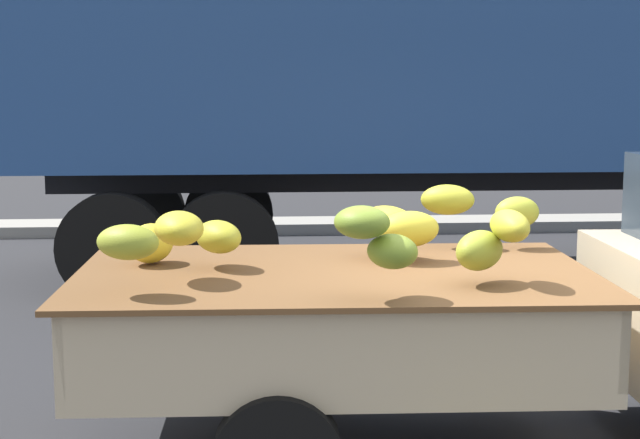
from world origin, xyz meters
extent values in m
cube|color=gray|center=(0.00, 8.38, 0.08)|extent=(80.00, 0.80, 0.16)
cube|color=#CCB793|center=(-1.18, 0.06, 0.58)|extent=(2.83, 1.73, 0.08)
cube|color=#CCB793|center=(-1.16, 0.87, 0.84)|extent=(2.79, 0.12, 0.44)
cube|color=#CCB793|center=(-1.20, -0.74, 0.84)|extent=(2.79, 0.12, 0.44)
cube|color=#CCB793|center=(0.19, 0.03, 0.84)|extent=(0.09, 1.67, 0.44)
cube|color=#CCB793|center=(-2.55, 0.10, 0.84)|extent=(0.09, 1.67, 0.44)
cube|color=#B21914|center=(-1.16, 0.90, 0.80)|extent=(2.68, 0.08, 0.07)
cube|color=brown|center=(-1.18, 0.06, 1.07)|extent=(2.96, 1.86, 0.03)
ellipsoid|color=#9CA92F|center=(-2.26, -0.49, 1.36)|extent=(0.39, 0.34, 0.18)
ellipsoid|color=#AAA92A|center=(-0.40, 0.77, 1.40)|extent=(0.39, 0.30, 0.19)
ellipsoid|color=olive|center=(-1.11, -0.66, 1.47)|extent=(0.38, 0.37, 0.16)
ellipsoid|color=#A5AC2F|center=(0.04, 0.71, 1.32)|extent=(0.33, 0.24, 0.20)
ellipsoid|color=yellow|center=(-0.72, 0.30, 1.28)|extent=(0.42, 0.33, 0.21)
ellipsoid|color=gold|center=(-1.84, 0.19, 1.27)|extent=(0.37, 0.42, 0.19)
ellipsoid|color=gold|center=(-0.83, 0.43, 1.31)|extent=(0.42, 0.41, 0.19)
ellipsoid|color=gold|center=(-2.03, -0.17, 1.38)|extent=(0.33, 0.42, 0.18)
ellipsoid|color=yellow|center=(-2.23, 0.34, 1.21)|extent=(0.36, 0.38, 0.23)
ellipsoid|color=gold|center=(-0.30, -0.37, 1.40)|extent=(0.20, 0.39, 0.17)
ellipsoid|color=olive|center=(-0.96, -0.65, 1.32)|extent=(0.32, 0.34, 0.17)
ellipsoid|color=#99A42C|center=(-0.45, -0.35, 1.27)|extent=(0.39, 0.41, 0.21)
cylinder|color=black|center=(-1.49, 0.88, 0.32)|extent=(0.64, 0.22, 0.64)
cube|color=navy|center=(1.67, 5.29, 2.60)|extent=(12.01, 2.55, 2.70)
cube|color=black|center=(1.67, 5.29, 1.10)|extent=(11.04, 0.45, 0.30)
cylinder|color=black|center=(-1.94, 6.47, 0.54)|extent=(1.08, 0.30, 1.08)
cylinder|color=black|center=(-1.93, 4.07, 0.54)|extent=(1.08, 0.30, 1.08)
cylinder|color=black|center=(-3.02, 6.47, 0.54)|extent=(1.08, 0.30, 1.08)
cylinder|color=black|center=(-3.01, 4.07, 0.54)|extent=(1.08, 0.30, 1.08)
camera|label=1|loc=(-1.63, -5.22, 2.15)|focal=53.71mm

